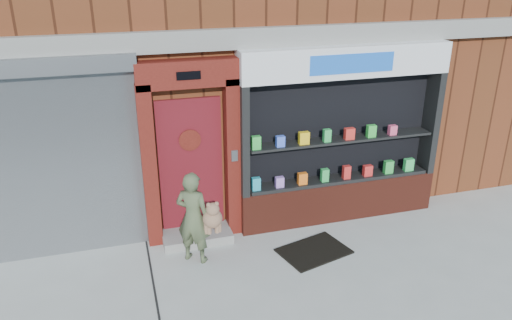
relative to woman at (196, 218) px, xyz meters
name	(u,v)px	position (x,y,z in m)	size (l,w,h in m)	color
ground	(274,295)	(0.84, -1.15, -0.72)	(80.00, 80.00, 0.00)	#9E9E99
shutter_bay	(32,151)	(-2.16, 0.78, 0.99)	(3.10, 0.30, 3.04)	gray
red_door_bay	(191,153)	(0.09, 0.71, 0.73)	(1.52, 0.58, 2.90)	#4B110C
pharmacy_bay	(340,143)	(2.59, 0.66, 0.65)	(3.50, 0.41, 3.00)	#5E2116
woman	(196,218)	(0.00, 0.00, 0.00)	(0.72, 0.58, 1.44)	#495437
doormat	(314,251)	(1.78, -0.30, -0.71)	(1.03, 0.72, 0.03)	black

